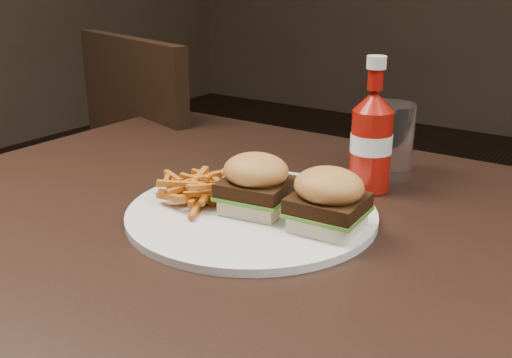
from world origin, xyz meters
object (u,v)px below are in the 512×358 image
Objects in this scene: dining_table at (309,241)px; ketchup_bottle at (371,151)px; tumbler at (388,142)px; plate at (252,213)px; chair_far at (211,217)px.

dining_table is 10.23× the size of ketchup_bottle.
dining_table is 0.18m from ketchup_bottle.
tumbler is at bearing 89.89° from dining_table.
plate is (-0.08, -0.02, 0.03)m from dining_table.
chair_far is (-0.60, 0.53, -0.30)m from dining_table.
tumbler is at bearing 170.54° from chair_far.
chair_far is 1.38× the size of plate.
ketchup_bottle is 0.98× the size of tumbler.
dining_table is 3.67× the size of plate.
ketchup_bottle reaches higher than dining_table.
ketchup_bottle is at bearing 65.53° from plate.
plate is at bearing -114.47° from ketchup_bottle.
dining_table is 0.85m from chair_far.
dining_table reaches higher than chair_far.
plate is at bearing -107.06° from tumbler.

